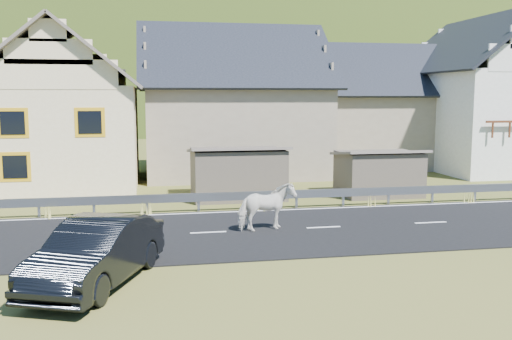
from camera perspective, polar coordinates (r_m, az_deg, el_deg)
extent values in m
plane|color=#3F481B|center=(19.94, 6.77, -5.83)|extent=(160.00, 160.00, 0.00)
cube|color=black|center=(19.94, 6.77, -5.77)|extent=(60.00, 7.00, 0.04)
cube|color=silver|center=(19.93, 6.77, -5.70)|extent=(60.00, 6.60, 0.01)
cube|color=#93969B|center=(23.29, 4.08, -2.42)|extent=(28.00, 0.08, 0.34)
cube|color=#93969B|center=(22.97, -20.88, -3.61)|extent=(0.10, 0.06, 0.70)
cube|color=#93969B|center=(22.70, -15.90, -3.53)|extent=(0.10, 0.06, 0.70)
cube|color=#93969B|center=(22.60, -10.84, -3.43)|extent=(0.10, 0.06, 0.70)
cube|color=#93969B|center=(22.68, -5.77, -3.30)|extent=(0.10, 0.06, 0.70)
cube|color=#93969B|center=(22.93, -0.78, -3.14)|extent=(0.10, 0.06, 0.70)
cube|color=#93969B|center=(23.35, 4.06, -2.96)|extent=(0.10, 0.06, 0.70)
cube|color=#93969B|center=(23.93, 8.71, -2.78)|extent=(0.10, 0.06, 0.70)
cube|color=#93969B|center=(24.66, 13.10, -2.58)|extent=(0.10, 0.06, 0.70)
cube|color=#93969B|center=(25.53, 17.21, -2.39)|extent=(0.10, 0.06, 0.70)
cube|color=#93969B|center=(26.52, 21.04, -2.20)|extent=(0.10, 0.06, 0.70)
cube|color=#675B4B|center=(25.54, -1.87, -0.35)|extent=(4.30, 3.30, 2.40)
cube|color=#675B4B|center=(26.85, 12.15, -0.35)|extent=(3.80, 2.90, 2.20)
cube|color=#FFECBD|center=(30.85, -18.38, 3.23)|extent=(7.00, 9.00, 5.00)
cube|color=gold|center=(26.65, -23.15, 4.35)|extent=(1.30, 0.12, 1.30)
cube|color=gold|center=(26.15, -16.27, 4.60)|extent=(1.30, 0.12, 1.30)
cube|color=gold|center=(26.80, -22.95, 0.29)|extent=(1.30, 0.12, 1.30)
cube|color=gray|center=(32.65, -21.86, 10.42)|extent=(0.70, 0.70, 2.40)
cube|color=gray|center=(33.92, -2.41, 3.95)|extent=(10.00, 9.00, 5.00)
cube|color=gray|center=(38.56, 12.05, 3.91)|extent=(9.00, 8.00, 4.60)
cube|color=white|center=(38.66, 22.07, 4.58)|extent=(8.00, 10.00, 6.00)
ellipsoid|color=#20350D|center=(200.31, -7.49, 0.31)|extent=(440.00, 280.00, 260.00)
imported|color=silver|center=(19.20, 1.05, -3.71)|extent=(1.30, 2.06, 1.61)
imported|color=black|center=(14.46, -15.65, -7.92)|extent=(3.35, 5.09, 1.59)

